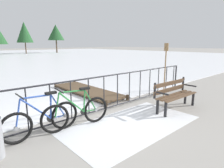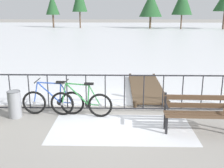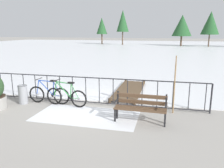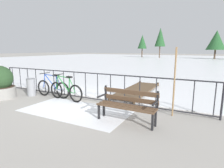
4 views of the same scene
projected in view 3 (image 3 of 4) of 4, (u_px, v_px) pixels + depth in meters
ground_plane at (86, 104)px, 8.88m from camera, size 160.00×160.00×0.00m
frozen_pond at (148, 49)px, 35.75m from camera, size 80.00×56.00×0.03m
snow_patch at (87, 116)px, 7.64m from camera, size 3.43×1.79×0.01m
railing_fence at (86, 90)px, 8.75m from camera, size 9.06×0.06×1.07m
bicycle_near_railing at (66, 97)px, 8.56m from camera, size 1.71×0.52×0.97m
bicycle_second at (49, 94)px, 8.85m from camera, size 1.71×0.52×0.97m
park_bench at (141, 106)px, 7.06m from camera, size 1.61×0.52×0.89m
trash_bin at (23, 94)px, 8.84m from camera, size 0.35×0.35×0.73m
oar_upright at (175, 81)px, 7.63m from camera, size 0.04×0.16×1.98m
wooden_dock at (129, 90)px, 10.51m from camera, size 1.10×3.65×0.20m
tree_far_west at (102, 26)px, 46.34m from camera, size 2.21×2.21×5.33m
tree_centre at (182, 26)px, 40.71m from camera, size 3.49×3.49×5.51m
tree_east_mid at (123, 21)px, 43.79m from camera, size 2.37×2.37×6.63m
tree_far_east at (211, 23)px, 38.81m from camera, size 3.06×3.06×5.97m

